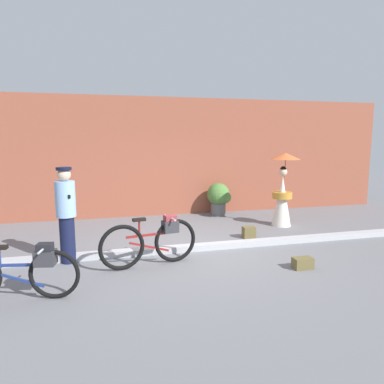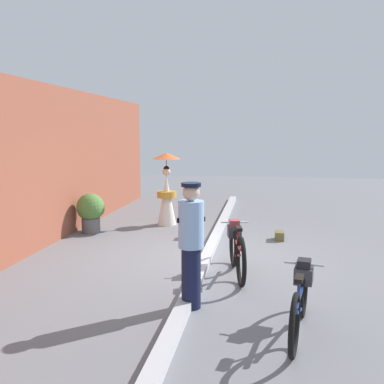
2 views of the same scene
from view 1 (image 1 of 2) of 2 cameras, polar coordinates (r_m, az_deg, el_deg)
name	(u,v)px [view 1 (image 1 of 2)]	position (r m, az deg, el deg)	size (l,w,h in m)	color
ground_plane	(192,251)	(6.95, -0.03, -9.59)	(30.00, 30.00, 0.00)	slate
building_wall	(161,157)	(10.11, -5.09, 5.75)	(14.00, 0.40, 3.34)	brown
sidewalk_curb	(192,248)	(6.93, -0.03, -9.12)	(14.00, 0.20, 0.12)	#B2B2B7
bicycle_near_officer	(153,240)	(6.10, -6.47, -7.88)	(1.72, 0.51, 0.86)	black
bicycle_far_side	(22,270)	(5.35, -26.14, -11.46)	(1.71, 0.50, 0.79)	black
person_officer	(66,212)	(6.48, -19.93, -3.15)	(0.34, 0.36, 1.70)	#141938
person_with_parasol	(283,191)	(9.03, 14.64, 0.22)	(0.74, 0.74, 1.84)	silver
potted_plant_by_door	(219,197)	(10.03, 4.46, -0.84)	(0.67, 0.65, 0.93)	#59595B
backpack_on_pavement	(303,263)	(6.30, 17.70, -11.01)	(0.33, 0.19, 0.19)	brown
backpack_spare	(249,232)	(7.87, 9.30, -6.49)	(0.27, 0.18, 0.26)	brown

